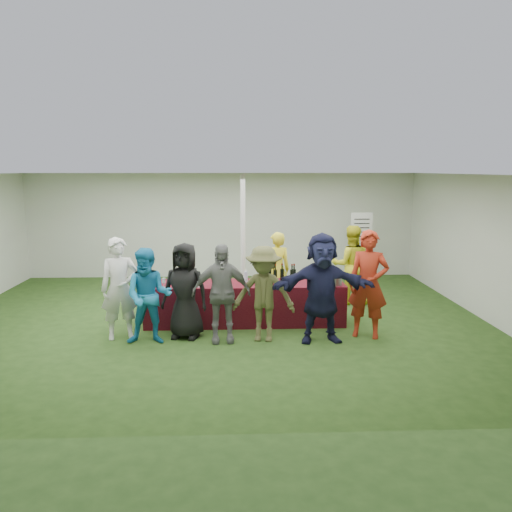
{
  "coord_description": "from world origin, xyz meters",
  "views": [
    {
      "loc": [
        0.34,
        -8.92,
        2.8
      ],
      "look_at": [
        0.71,
        -0.07,
        1.25
      ],
      "focal_mm": 35.0,
      "sensor_mm": 36.0,
      "label": 1
    }
  ],
  "objects_px": {
    "wine_list_sign": "(361,233)",
    "customer_5": "(322,288)",
    "customer_3": "(221,293)",
    "dump_bucket": "(335,280)",
    "serving_table": "(245,303)",
    "customer_0": "(120,288)",
    "staff_back": "(351,265)",
    "customer_6": "(368,284)",
    "staff_pourer": "(277,270)",
    "customer_2": "(185,291)",
    "customer_1": "(149,296)",
    "customer_4": "(264,294)"
  },
  "relations": [
    {
      "from": "customer_1",
      "to": "customer_2",
      "type": "distance_m",
      "value": 0.62
    },
    {
      "from": "serving_table",
      "to": "customer_0",
      "type": "xyz_separation_m",
      "value": [
        -2.09,
        -0.74,
        0.48
      ]
    },
    {
      "from": "staff_pourer",
      "to": "customer_6",
      "type": "bearing_deg",
      "value": 116.64
    },
    {
      "from": "serving_table",
      "to": "wine_list_sign",
      "type": "relative_size",
      "value": 2.0
    },
    {
      "from": "serving_table",
      "to": "customer_6",
      "type": "height_order",
      "value": "customer_6"
    },
    {
      "from": "customer_3",
      "to": "dump_bucket",
      "type": "bearing_deg",
      "value": 16.71
    },
    {
      "from": "customer_6",
      "to": "customer_2",
      "type": "bearing_deg",
      "value": -160.83
    },
    {
      "from": "dump_bucket",
      "to": "serving_table",
      "type": "bearing_deg",
      "value": 172.19
    },
    {
      "from": "serving_table",
      "to": "dump_bucket",
      "type": "height_order",
      "value": "dump_bucket"
    },
    {
      "from": "staff_pourer",
      "to": "staff_back",
      "type": "distance_m",
      "value": 1.59
    },
    {
      "from": "staff_back",
      "to": "customer_2",
      "type": "height_order",
      "value": "staff_back"
    },
    {
      "from": "staff_back",
      "to": "customer_2",
      "type": "relative_size",
      "value": 1.03
    },
    {
      "from": "wine_list_sign",
      "to": "customer_1",
      "type": "relative_size",
      "value": 1.15
    },
    {
      "from": "customer_0",
      "to": "staff_back",
      "type": "bearing_deg",
      "value": 7.66
    },
    {
      "from": "dump_bucket",
      "to": "wine_list_sign",
      "type": "relative_size",
      "value": 0.14
    },
    {
      "from": "serving_table",
      "to": "customer_0",
      "type": "height_order",
      "value": "customer_0"
    },
    {
      "from": "staff_back",
      "to": "customer_6",
      "type": "xyz_separation_m",
      "value": [
        -0.2,
        -2.12,
        0.08
      ]
    },
    {
      "from": "staff_back",
      "to": "customer_4",
      "type": "distance_m",
      "value": 2.97
    },
    {
      "from": "customer_3",
      "to": "customer_5",
      "type": "distance_m",
      "value": 1.63
    },
    {
      "from": "staff_back",
      "to": "customer_3",
      "type": "xyz_separation_m",
      "value": [
        -2.64,
        -2.25,
        -0.01
      ]
    },
    {
      "from": "customer_6",
      "to": "customer_0",
      "type": "bearing_deg",
      "value": -160.38
    },
    {
      "from": "dump_bucket",
      "to": "customer_4",
      "type": "bearing_deg",
      "value": -150.6
    },
    {
      "from": "wine_list_sign",
      "to": "customer_2",
      "type": "relative_size",
      "value": 1.12
    },
    {
      "from": "wine_list_sign",
      "to": "customer_5",
      "type": "bearing_deg",
      "value": -113.14
    },
    {
      "from": "staff_back",
      "to": "customer_6",
      "type": "distance_m",
      "value": 2.13
    },
    {
      "from": "serving_table",
      "to": "customer_2",
      "type": "height_order",
      "value": "customer_2"
    },
    {
      "from": "customer_3",
      "to": "customer_5",
      "type": "bearing_deg",
      "value": -6.04
    },
    {
      "from": "customer_3",
      "to": "serving_table",
      "type": "bearing_deg",
      "value": 63.45
    },
    {
      "from": "customer_4",
      "to": "customer_2",
      "type": "bearing_deg",
      "value": 179.52
    },
    {
      "from": "staff_back",
      "to": "customer_1",
      "type": "relative_size",
      "value": 1.05
    },
    {
      "from": "serving_table",
      "to": "customer_6",
      "type": "bearing_deg",
      "value": -22.45
    },
    {
      "from": "customer_5",
      "to": "dump_bucket",
      "type": "bearing_deg",
      "value": 62.08
    },
    {
      "from": "serving_table",
      "to": "customer_3",
      "type": "height_order",
      "value": "customer_3"
    },
    {
      "from": "customer_0",
      "to": "customer_1",
      "type": "height_order",
      "value": "customer_0"
    },
    {
      "from": "customer_2",
      "to": "customer_3",
      "type": "bearing_deg",
      "value": -7.64
    },
    {
      "from": "serving_table",
      "to": "customer_3",
      "type": "bearing_deg",
      "value": -112.66
    },
    {
      "from": "staff_pourer",
      "to": "customer_0",
      "type": "relative_size",
      "value": 0.92
    },
    {
      "from": "serving_table",
      "to": "customer_0",
      "type": "relative_size",
      "value": 2.12
    },
    {
      "from": "customer_1",
      "to": "staff_back",
      "type": "bearing_deg",
      "value": 30.87
    },
    {
      "from": "staff_back",
      "to": "customer_2",
      "type": "bearing_deg",
      "value": 34.27
    },
    {
      "from": "serving_table",
      "to": "staff_back",
      "type": "xyz_separation_m",
      "value": [
        2.23,
        1.28,
        0.45
      ]
    },
    {
      "from": "serving_table",
      "to": "staff_pourer",
      "type": "xyz_separation_m",
      "value": [
        0.66,
        1.02,
        0.4
      ]
    },
    {
      "from": "wine_list_sign",
      "to": "staff_pourer",
      "type": "bearing_deg",
      "value": -143.48
    },
    {
      "from": "serving_table",
      "to": "dump_bucket",
      "type": "xyz_separation_m",
      "value": [
        1.6,
        -0.22,
        0.46
      ]
    },
    {
      "from": "staff_back",
      "to": "customer_1",
      "type": "distance_m",
      "value": 4.44
    },
    {
      "from": "customer_1",
      "to": "customer_5",
      "type": "distance_m",
      "value": 2.79
    },
    {
      "from": "staff_back",
      "to": "customer_0",
      "type": "xyz_separation_m",
      "value": [
        -4.32,
        -2.02,
        0.02
      ]
    },
    {
      "from": "customer_2",
      "to": "customer_6",
      "type": "relative_size",
      "value": 0.88
    },
    {
      "from": "customer_1",
      "to": "wine_list_sign",
      "type": "bearing_deg",
      "value": 39.43
    },
    {
      "from": "customer_2",
      "to": "customer_3",
      "type": "relative_size",
      "value": 0.99
    }
  ]
}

